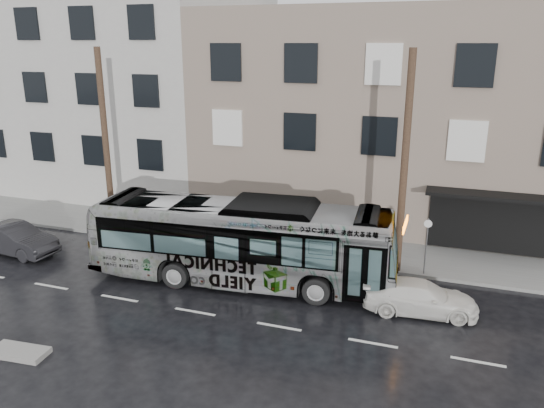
{
  "coord_description": "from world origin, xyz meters",
  "views": [
    {
      "loc": [
        8.25,
        -17.81,
        9.33
      ],
      "look_at": [
        1.21,
        2.5,
        2.76
      ],
      "focal_mm": 35.0,
      "sensor_mm": 36.0,
      "label": 1
    }
  ],
  "objects_px": {
    "utility_pole_front": "(404,166)",
    "sign_post": "(426,246)",
    "bus": "(242,241)",
    "utility_pole_rear": "(106,144)",
    "dark_sedan": "(15,239)",
    "white_sedan": "(420,297)"
  },
  "relations": [
    {
      "from": "dark_sedan",
      "to": "bus",
      "type": "bearing_deg",
      "value": -80.95
    },
    {
      "from": "utility_pole_front",
      "to": "bus",
      "type": "bearing_deg",
      "value": -154.4
    },
    {
      "from": "utility_pole_front",
      "to": "sign_post",
      "type": "xyz_separation_m",
      "value": [
        1.1,
        0.0,
        -3.3
      ]
    },
    {
      "from": "sign_post",
      "to": "bus",
      "type": "xyz_separation_m",
      "value": [
        -6.96,
        -2.81,
        0.36
      ]
    },
    {
      "from": "utility_pole_rear",
      "to": "dark_sedan",
      "type": "height_order",
      "value": "utility_pole_rear"
    },
    {
      "from": "utility_pole_front",
      "to": "dark_sedan",
      "type": "bearing_deg",
      "value": -168.33
    },
    {
      "from": "utility_pole_front",
      "to": "sign_post",
      "type": "relative_size",
      "value": 3.75
    },
    {
      "from": "bus",
      "to": "white_sedan",
      "type": "relative_size",
      "value": 3.05
    },
    {
      "from": "utility_pole_rear",
      "to": "dark_sedan",
      "type": "xyz_separation_m",
      "value": [
        -2.85,
        -3.48,
        -3.96
      ]
    },
    {
      "from": "utility_pole_rear",
      "to": "white_sedan",
      "type": "bearing_deg",
      "value": -11.77
    },
    {
      "from": "utility_pole_front",
      "to": "utility_pole_rear",
      "type": "height_order",
      "value": "same"
    },
    {
      "from": "utility_pole_front",
      "to": "utility_pole_rear",
      "type": "xyz_separation_m",
      "value": [
        -14.0,
        0.0,
        0.0
      ]
    },
    {
      "from": "white_sedan",
      "to": "dark_sedan",
      "type": "distance_m",
      "value": 18.01
    },
    {
      "from": "sign_post",
      "to": "bus",
      "type": "relative_size",
      "value": 0.2
    },
    {
      "from": "utility_pole_rear",
      "to": "bus",
      "type": "distance_m",
      "value": 9.09
    },
    {
      "from": "bus",
      "to": "white_sedan",
      "type": "distance_m",
      "value": 7.11
    },
    {
      "from": "sign_post",
      "to": "bus",
      "type": "height_order",
      "value": "bus"
    },
    {
      "from": "utility_pole_front",
      "to": "bus",
      "type": "relative_size",
      "value": 0.73
    },
    {
      "from": "utility_pole_front",
      "to": "white_sedan",
      "type": "xyz_separation_m",
      "value": [
        1.15,
        -3.16,
        -4.06
      ]
    },
    {
      "from": "white_sedan",
      "to": "dark_sedan",
      "type": "relative_size",
      "value": 0.96
    },
    {
      "from": "utility_pole_front",
      "to": "sign_post",
      "type": "bearing_deg",
      "value": 0.0
    },
    {
      "from": "sign_post",
      "to": "bus",
      "type": "bearing_deg",
      "value": -158.03
    }
  ]
}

